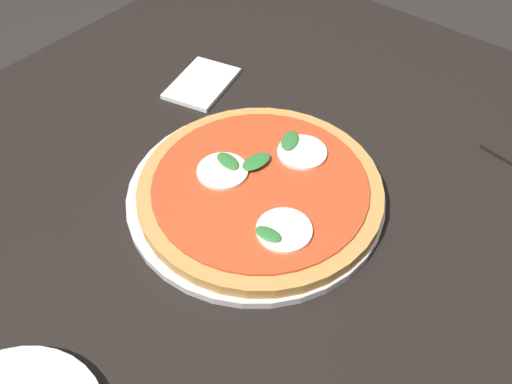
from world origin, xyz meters
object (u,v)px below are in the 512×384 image
Objects in this scene: dining_table at (260,240)px; napkin at (202,83)px; pizza at (261,186)px; serving_tray at (256,194)px.

napkin is at bearing 59.48° from dining_table.
dining_table is 0.12m from pizza.
napkin is (0.14, 0.25, -0.02)m from pizza.
serving_tray is at bearing -121.22° from napkin.
napkin is (0.15, 0.24, -0.00)m from serving_tray.
pizza is at bearing -51.72° from serving_tray.
dining_table is at bearing -120.52° from napkin.
pizza reaches higher than dining_table.
dining_table is 0.31m from napkin.
pizza is (0.00, -0.00, 0.02)m from serving_tray.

